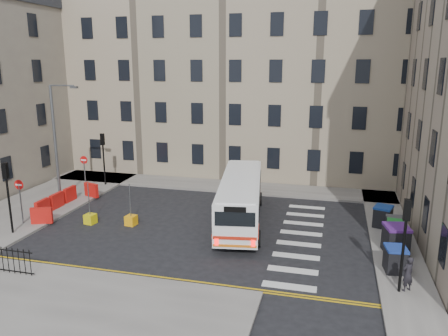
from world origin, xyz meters
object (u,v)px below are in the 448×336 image
at_px(bollard_yellow, 131,220).
at_px(bollard_chevron, 90,219).
at_px(streetlamp, 55,142).
at_px(wheelie_bin_a, 395,259).
at_px(wheelie_bin_b, 396,239).
at_px(pedestrian, 408,274).
at_px(wheelie_bin_c, 395,231).
at_px(wheelie_bin_e, 383,216).
at_px(wheelie_bin_d, 394,227).
at_px(bus, 241,198).

height_order(bollard_yellow, bollard_chevron, same).
relative_size(streetlamp, wheelie_bin_a, 6.82).
distance_m(wheelie_bin_b, pedestrian, 3.94).
relative_size(wheelie_bin_a, bollard_yellow, 1.99).
height_order(streetlamp, wheelie_bin_c, streetlamp).
relative_size(wheelie_bin_b, wheelie_bin_e, 1.10).
distance_m(streetlamp, wheelie_bin_b, 22.42).
height_order(wheelie_bin_c, bollard_chevron, wheelie_bin_c).
height_order(wheelie_bin_c, wheelie_bin_d, wheelie_bin_c).
bearing_deg(wheelie_bin_b, wheelie_bin_e, 82.91).
relative_size(wheelie_bin_b, wheelie_bin_c, 1.28).
relative_size(wheelie_bin_a, wheelie_bin_e, 0.87).
distance_m(streetlamp, bollard_yellow, 8.46).
height_order(wheelie_bin_b, wheelie_bin_d, wheelie_bin_b).
distance_m(wheelie_bin_e, bollard_yellow, 15.08).
xyz_separation_m(wheelie_bin_d, bollard_yellow, (-15.22, -1.72, -0.42)).
height_order(streetlamp, wheelie_bin_d, streetlamp).
bearing_deg(wheelie_bin_d, bus, 174.88).
xyz_separation_m(pedestrian, bollard_chevron, (-17.58, 4.11, -0.62)).
bearing_deg(wheelie_bin_d, wheelie_bin_a, -98.49).
xyz_separation_m(bus, wheelie_bin_d, (8.89, -0.41, -0.88)).
height_order(streetlamp, bus, streetlamp).
distance_m(wheelie_bin_b, wheelie_bin_e, 3.77).
distance_m(wheelie_bin_d, bollard_yellow, 15.32).
xyz_separation_m(wheelie_bin_e, pedestrian, (0.31, -7.70, 0.15)).
height_order(streetlamp, bollard_chevron, streetlamp).
relative_size(wheelie_bin_b, wheelie_bin_d, 1.34).
distance_m(streetlamp, wheelie_bin_c, 22.40).
height_order(wheelie_bin_c, bollard_yellow, wheelie_bin_c).
bearing_deg(pedestrian, wheelie_bin_b, -127.34).
bearing_deg(bollard_yellow, wheelie_bin_d, 6.44).
bearing_deg(bollard_yellow, wheelie_bin_e, 12.22).
xyz_separation_m(streetlamp, wheelie_bin_d, (22.09, -1.14, -3.62)).
distance_m(streetlamp, wheelie_bin_e, 21.89).
xyz_separation_m(streetlamp, bollard_yellow, (6.87, -2.86, -4.04)).
relative_size(streetlamp, bus, 0.78).
relative_size(bus, pedestrian, 6.74).
xyz_separation_m(bus, wheelie_bin_a, (8.42, -4.85, -0.85)).
bearing_deg(wheelie_bin_c, bollard_chevron, -166.89).
bearing_deg(bollard_chevron, bus, 15.83).
xyz_separation_m(wheelie_bin_c, pedestrian, (-0.11, -5.45, 0.19)).
relative_size(pedestrian, bollard_yellow, 2.58).
bearing_deg(wheelie_bin_e, pedestrian, -69.60).
bearing_deg(bollard_yellow, streetlamp, 157.42).
height_order(wheelie_bin_b, wheelie_bin_c, wheelie_bin_b).
bearing_deg(wheelie_bin_a, bollard_chevron, 165.68).
bearing_deg(bus, wheelie_bin_b, -26.33).
distance_m(wheelie_bin_b, wheelie_bin_c, 1.52).
distance_m(streetlamp, bus, 13.50).
bearing_deg(wheelie_bin_c, streetlamp, -176.17).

